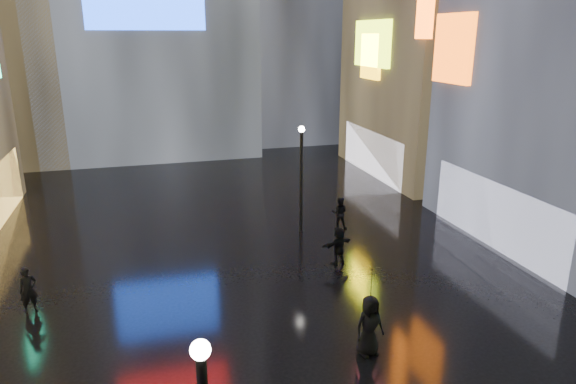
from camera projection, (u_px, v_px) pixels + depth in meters
name	position (u px, v px, depth m)	size (l,w,h in m)	color
ground	(240.00, 247.00, 23.25)	(140.00, 140.00, 0.00)	black
lamp_far	(301.00, 173.00, 24.28)	(0.30, 0.30, 5.20)	black
pedestrian_4	(369.00, 326.00, 15.26)	(0.93, 0.60, 1.90)	black
pedestrian_5	(339.00, 246.00, 21.40)	(1.49, 0.47, 1.60)	black
pedestrian_6	(28.00, 290.00, 17.62)	(0.60, 0.40, 1.66)	black
pedestrian_7	(339.00, 213.00, 25.30)	(0.78, 0.61, 1.60)	black
umbrella_2	(372.00, 283.00, 14.84)	(1.01, 1.03, 0.92)	black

